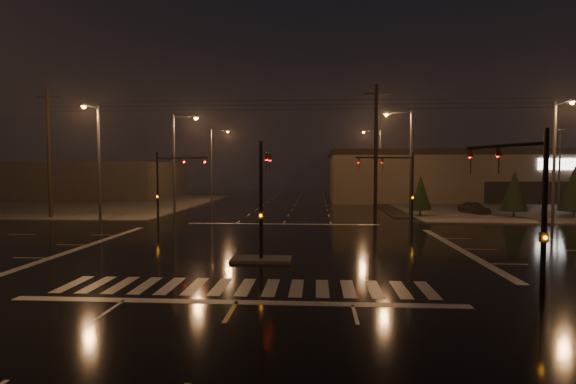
# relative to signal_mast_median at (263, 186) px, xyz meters

# --- Properties ---
(ground) EXTENTS (140.00, 140.00, 0.00)m
(ground) POSITION_rel_signal_mast_median_xyz_m (-0.00, 3.07, -3.75)
(ground) COLOR black
(ground) RESTS_ON ground
(sidewalk_ne) EXTENTS (36.00, 36.00, 0.12)m
(sidewalk_ne) POSITION_rel_signal_mast_median_xyz_m (30.00, 33.07, -3.69)
(sidewalk_ne) COLOR #4C4A44
(sidewalk_ne) RESTS_ON ground
(sidewalk_nw) EXTENTS (36.00, 36.00, 0.12)m
(sidewalk_nw) POSITION_rel_signal_mast_median_xyz_m (-30.00, 33.07, -3.69)
(sidewalk_nw) COLOR #4C4A44
(sidewalk_nw) RESTS_ON ground
(median_island) EXTENTS (3.00, 1.60, 0.15)m
(median_island) POSITION_rel_signal_mast_median_xyz_m (-0.00, -0.93, -3.68)
(median_island) COLOR #4C4A44
(median_island) RESTS_ON ground
(crosswalk) EXTENTS (15.00, 2.60, 0.01)m
(crosswalk) POSITION_rel_signal_mast_median_xyz_m (-0.00, -5.93, -3.75)
(crosswalk) COLOR beige
(crosswalk) RESTS_ON ground
(stop_bar_near) EXTENTS (16.00, 0.50, 0.01)m
(stop_bar_near) POSITION_rel_signal_mast_median_xyz_m (-0.00, -7.93, -3.75)
(stop_bar_near) COLOR beige
(stop_bar_near) RESTS_ON ground
(stop_bar_far) EXTENTS (16.00, 0.50, 0.01)m
(stop_bar_far) POSITION_rel_signal_mast_median_xyz_m (-0.00, 14.07, -3.75)
(stop_bar_far) COLOR beige
(stop_bar_far) RESTS_ON ground
(retail_building) EXTENTS (60.20, 28.30, 7.20)m
(retail_building) POSITION_rel_signal_mast_median_xyz_m (35.00, 49.06, 0.09)
(retail_building) COLOR #6D5D4E
(retail_building) RESTS_ON ground
(commercial_block) EXTENTS (30.00, 18.00, 5.60)m
(commercial_block) POSITION_rel_signal_mast_median_xyz_m (-35.00, 45.07, -0.95)
(commercial_block) COLOR #3B3634
(commercial_block) RESTS_ON ground
(signal_mast_median) EXTENTS (0.25, 4.59, 6.00)m
(signal_mast_median) POSITION_rel_signal_mast_median_xyz_m (0.00, 0.00, 0.00)
(signal_mast_median) COLOR black
(signal_mast_median) RESTS_ON ground
(signal_mast_ne) EXTENTS (4.84, 1.86, 6.00)m
(signal_mast_ne) POSITION_rel_signal_mast_median_xyz_m (9.50, 13.21, 0.04)
(signal_mast_ne) COLOR black
(signal_mast_ne) RESTS_ON ground
(signal_mast_nw) EXTENTS (4.84, 1.86, 6.00)m
(signal_mast_nw) POSITION_rel_signal_mast_median_xyz_m (-9.50, 13.21, 0.04)
(signal_mast_nw) COLOR black
(signal_mast_nw) RESTS_ON ground
(signal_mast_se) EXTENTS (1.55, 3.87, 6.00)m
(signal_mast_se) POSITION_rel_signal_mast_median_xyz_m (10.23, -6.68, -0.04)
(signal_mast_se) COLOR black
(signal_mast_se) RESTS_ON ground
(streetlight_1) EXTENTS (2.77, 0.32, 10.00)m
(streetlight_1) POSITION_rel_signal_mast_median_xyz_m (-11.18, 21.07, 2.05)
(streetlight_1) COLOR #38383A
(streetlight_1) RESTS_ON ground
(streetlight_2) EXTENTS (2.77, 0.32, 10.00)m
(streetlight_2) POSITION_rel_signal_mast_median_xyz_m (-11.18, 37.07, 2.05)
(streetlight_2) COLOR #38383A
(streetlight_2) RESTS_ON ground
(streetlight_3) EXTENTS (2.77, 0.32, 10.00)m
(streetlight_3) POSITION_rel_signal_mast_median_xyz_m (11.18, 19.07, 2.05)
(streetlight_3) COLOR #38383A
(streetlight_3) RESTS_ON ground
(streetlight_4) EXTENTS (2.77, 0.32, 10.00)m
(streetlight_4) POSITION_rel_signal_mast_median_xyz_m (11.18, 39.07, 2.05)
(streetlight_4) COLOR #38383A
(streetlight_4) RESTS_ON ground
(streetlight_5) EXTENTS (0.32, 2.77, 10.00)m
(streetlight_5) POSITION_rel_signal_mast_median_xyz_m (-16.00, 14.26, 2.05)
(streetlight_5) COLOR #38383A
(streetlight_5) RESTS_ON ground
(streetlight_6) EXTENTS (0.32, 2.77, 10.00)m
(streetlight_6) POSITION_rel_signal_mast_median_xyz_m (22.00, 14.26, 2.05)
(streetlight_6) COLOR #38383A
(streetlight_6) RESTS_ON ground
(utility_pole_0) EXTENTS (2.20, 0.32, 12.00)m
(utility_pole_0) POSITION_rel_signal_mast_median_xyz_m (-22.00, 17.07, 2.38)
(utility_pole_0) COLOR black
(utility_pole_0) RESTS_ON ground
(utility_pole_1) EXTENTS (2.20, 0.32, 12.00)m
(utility_pole_1) POSITION_rel_signal_mast_median_xyz_m (8.00, 17.07, 2.38)
(utility_pole_1) COLOR black
(utility_pole_1) RESTS_ON ground
(conifer_0) EXTENTS (2.09, 2.09, 3.97)m
(conifer_0) POSITION_rel_signal_mast_median_xyz_m (12.75, 20.57, -1.42)
(conifer_0) COLOR black
(conifer_0) RESTS_ON ground
(conifer_1) EXTENTS (2.40, 2.40, 4.45)m
(conifer_1) POSITION_rel_signal_mast_median_xyz_m (21.16, 19.81, -1.18)
(conifer_1) COLOR black
(conifer_1) RESTS_ON ground
(conifer_2) EXTENTS (2.72, 2.72, 4.95)m
(conifer_2) POSITION_rel_signal_mast_median_xyz_m (26.70, 20.04, -0.93)
(conifer_2) COLOR black
(conifer_2) RESTS_ON ground
(car_parked) EXTENTS (2.60, 4.11, 1.31)m
(car_parked) POSITION_rel_signal_mast_median_xyz_m (18.78, 23.41, -3.10)
(car_parked) COLOR black
(car_parked) RESTS_ON ground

